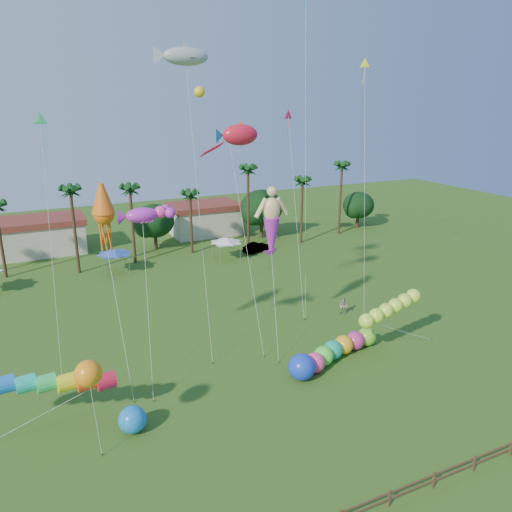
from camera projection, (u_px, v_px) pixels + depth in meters
name	position (u px, v px, depth m)	size (l,w,h in m)	color
ground	(325.00, 438.00, 30.90)	(160.00, 160.00, 0.00)	#285116
tree_line	(174.00, 219.00, 69.01)	(69.46, 8.91, 11.00)	#3A2819
buildings_row	(119.00, 230.00, 72.16)	(35.00, 7.00, 4.00)	beige
tent_row	(115.00, 253.00, 58.96)	(31.00, 4.00, 0.60)	white
fence	(389.00, 496.00, 25.54)	(36.12, 0.12, 1.00)	brown
car_b	(257.00, 247.00, 68.41)	(1.43, 4.10, 1.35)	#4C4C54
spectator_b	(344.00, 306.00, 48.43)	(0.84, 0.65, 1.72)	#A59089
caterpillar_inflatable	(331.00, 353.00, 39.56)	(9.84, 4.42, 2.03)	#FB4280
blue_ball	(132.00, 420.00, 31.24)	(1.76, 1.76, 1.76)	blue
rainbow_tube	(72.00, 388.00, 30.96)	(9.42, 1.49, 3.45)	red
green_worm	(366.00, 321.00, 39.18)	(10.80, 3.39, 4.13)	#C3FF38
orange_ball_kite	(88.00, 374.00, 27.83)	(1.67, 1.67, 6.20)	orange
merman_kite	(271.00, 227.00, 41.14)	(2.89, 5.52, 12.86)	#EDCA86
fish_kite	(240.00, 135.00, 40.78)	(4.83, 7.54, 18.25)	red
shark_kite	(186.00, 57.00, 37.70)	(5.06, 7.29, 24.02)	#9C9FAA
squid_kite	(104.00, 215.00, 34.96)	(2.17, 6.01, 14.65)	orange
lobster_kite	(142.00, 215.00, 34.08)	(4.36, 5.11, 13.24)	#C127C7
delta_kite_red	(289.00, 120.00, 45.88)	(1.12, 4.81, 19.18)	#D0174E
delta_kite_yellow	(365.00, 72.00, 45.30)	(1.88, 4.41, 23.65)	#FFF91A
delta_kite_green	(41.00, 125.00, 35.39)	(1.55, 4.59, 19.24)	#34E17E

